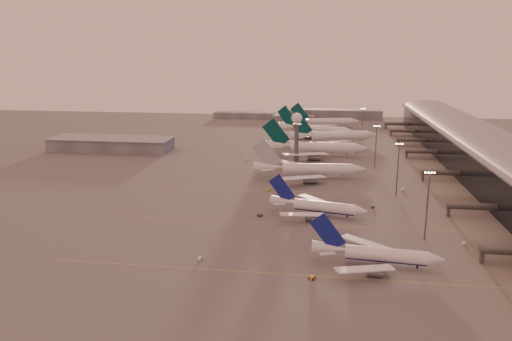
# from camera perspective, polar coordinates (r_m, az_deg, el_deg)

# --- Properties ---
(ground) EXTENTS (700.00, 700.00, 0.00)m
(ground) POSITION_cam_1_polar(r_m,az_deg,el_deg) (183.92, 0.51, -6.95)
(ground) COLOR #605D5D
(ground) RESTS_ON ground
(taxiway_markings) EXTENTS (180.00, 185.25, 0.02)m
(taxiway_markings) POSITION_cam_1_polar(r_m,az_deg,el_deg) (235.81, 9.63, -2.55)
(taxiway_markings) COLOR gold
(taxiway_markings) RESTS_ON ground
(terminal) EXTENTS (57.00, 362.00, 23.04)m
(terminal) POSITION_cam_1_polar(r_m,az_deg,el_deg) (298.24, 24.64, 1.82)
(terminal) COLOR black
(terminal) RESTS_ON ground
(hangar) EXTENTS (82.00, 27.00, 8.50)m
(hangar) POSITION_cam_1_polar(r_m,az_deg,el_deg) (347.52, -16.20, 2.95)
(hangar) COLOR slate
(hangar) RESTS_ON ground
(radar_tower) EXTENTS (6.40, 6.40, 31.10)m
(radar_tower) POSITION_cam_1_polar(r_m,az_deg,el_deg) (294.64, 4.68, 4.93)
(radar_tower) COLOR #515458
(radar_tower) RESTS_ON ground
(mast_a) EXTENTS (3.60, 0.56, 25.00)m
(mast_a) POSITION_cam_1_polar(r_m,az_deg,el_deg) (181.43, 19.01, -3.42)
(mast_a) COLOR #515458
(mast_a) RESTS_ON ground
(mast_b) EXTENTS (3.60, 0.56, 25.00)m
(mast_b) POSITION_cam_1_polar(r_m,az_deg,el_deg) (233.55, 15.90, 0.44)
(mast_b) COLOR #515458
(mast_b) RESTS_ON ground
(mast_c) EXTENTS (3.60, 0.56, 25.00)m
(mast_c) POSITION_cam_1_polar(r_m,az_deg,el_deg) (286.59, 13.54, 2.90)
(mast_c) COLOR #515458
(mast_c) RESTS_ON ground
(mast_d) EXTENTS (3.60, 0.56, 25.00)m
(mast_d) POSITION_cam_1_polar(r_m,az_deg,el_deg) (375.10, 12.07, 5.37)
(mast_d) COLOR #515458
(mast_d) RESTS_ON ground
(distant_horizon) EXTENTS (165.00, 37.50, 9.00)m
(distant_horizon) POSITION_cam_1_polar(r_m,az_deg,el_deg) (500.11, 5.92, 6.38)
(distant_horizon) COLOR slate
(distant_horizon) RESTS_ON ground
(narrowbody_near) EXTENTS (40.50, 32.21, 15.83)m
(narrowbody_near) POSITION_cam_1_polar(r_m,az_deg,el_deg) (158.57, 13.60, -9.51)
(narrowbody_near) COLOR white
(narrowbody_near) RESTS_ON ground
(narrowbody_mid) EXTENTS (39.91, 31.50, 15.81)m
(narrowbody_mid) POSITION_cam_1_polar(r_m,az_deg,el_deg) (201.53, 7.04, -4.26)
(narrowbody_mid) COLOR white
(narrowbody_mid) RESTS_ON ground
(widebody_white) EXTENTS (58.88, 46.94, 20.73)m
(widebody_white) POSITION_cam_1_polar(r_m,az_deg,el_deg) (260.20, 6.17, -0.12)
(widebody_white) COLOR white
(widebody_white) RESTS_ON ground
(greentail_a) EXTENTS (65.94, 53.23, 23.94)m
(greentail_a) POSITION_cam_1_polar(r_m,az_deg,el_deg) (315.83, 6.80, 2.37)
(greentail_a) COLOR white
(greentail_a) RESTS_ON ground
(greentail_b) EXTENTS (64.24, 51.10, 24.07)m
(greentail_b) POSITION_cam_1_polar(r_m,az_deg,el_deg) (361.51, 8.91, 3.69)
(greentail_b) COLOR white
(greentail_b) RESTS_ON ground
(greentail_c) EXTENTS (61.40, 48.80, 23.10)m
(greentail_c) POSITION_cam_1_polar(r_m,az_deg,el_deg) (392.24, 6.81, 4.48)
(greentail_c) COLOR white
(greentail_c) RESTS_ON ground
(greentail_d) EXTENTS (59.88, 47.87, 22.01)m
(greentail_d) POSITION_cam_1_polar(r_m,az_deg,el_deg) (439.83, 7.96, 5.37)
(greentail_d) COLOR white
(greentail_d) RESTS_ON ground
(gsv_truck_a) EXTENTS (6.01, 2.47, 2.38)m
(gsv_truck_a) POSITION_cam_1_polar(r_m,az_deg,el_deg) (159.64, -6.27, -9.81)
(gsv_truck_a) COLOR white
(gsv_truck_a) RESTS_ON ground
(gsv_tug_near) EXTENTS (3.65, 4.18, 1.02)m
(gsv_tug_near) POSITION_cam_1_polar(r_m,az_deg,el_deg) (147.82, 6.42, -12.08)
(gsv_tug_near) COLOR yellow
(gsv_tug_near) RESTS_ON ground
(gsv_catering_a) EXTENTS (5.49, 3.22, 4.23)m
(gsv_catering_a) POSITION_cam_1_polar(r_m,az_deg,el_deg) (184.62, 22.76, -7.26)
(gsv_catering_a) COLOR white
(gsv_catering_a) RESTS_ON ground
(gsv_tug_mid) EXTENTS (4.15, 4.35, 1.08)m
(gsv_tug_mid) POSITION_cam_1_polar(r_m,az_deg,el_deg) (199.53, 0.46, -5.14)
(gsv_tug_mid) COLOR #4E5153
(gsv_tug_mid) RESTS_ON ground
(gsv_truck_b) EXTENTS (6.52, 4.12, 2.48)m
(gsv_truck_b) POSITION_cam_1_polar(r_m,az_deg,el_deg) (215.73, 13.29, -3.88)
(gsv_truck_b) COLOR #4E5153
(gsv_truck_b) RESTS_ON ground
(gsv_truck_c) EXTENTS (5.17, 6.45, 2.51)m
(gsv_truck_c) POSITION_cam_1_polar(r_m,az_deg,el_deg) (235.97, 1.45, -2.03)
(gsv_truck_c) COLOR yellow
(gsv_truck_c) RESTS_ON ground
(gsv_catering_b) EXTENTS (5.68, 3.74, 4.29)m
(gsv_catering_b) POSITION_cam_1_polar(r_m,az_deg,el_deg) (245.55, 16.49, -1.76)
(gsv_catering_b) COLOR white
(gsv_catering_b) RESTS_ON ground
(gsv_tug_far) EXTENTS (3.10, 4.39, 1.15)m
(gsv_tug_far) POSITION_cam_1_polar(r_m,az_deg,el_deg) (287.15, 5.61, 0.55)
(gsv_tug_far) COLOR white
(gsv_tug_far) RESTS_ON ground
(gsv_truck_d) EXTENTS (4.08, 6.04, 2.30)m
(gsv_truck_d) POSITION_cam_1_polar(r_m,az_deg,el_deg) (302.30, -1.03, 1.38)
(gsv_truck_d) COLOR white
(gsv_truck_d) RESTS_ON ground
(gsv_tug_hangar) EXTENTS (3.58, 2.62, 0.92)m
(gsv_tug_hangar) POSITION_cam_1_polar(r_m,az_deg,el_deg) (331.57, 11.44, 2.06)
(gsv_tug_hangar) COLOR yellow
(gsv_tug_hangar) RESTS_ON ground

